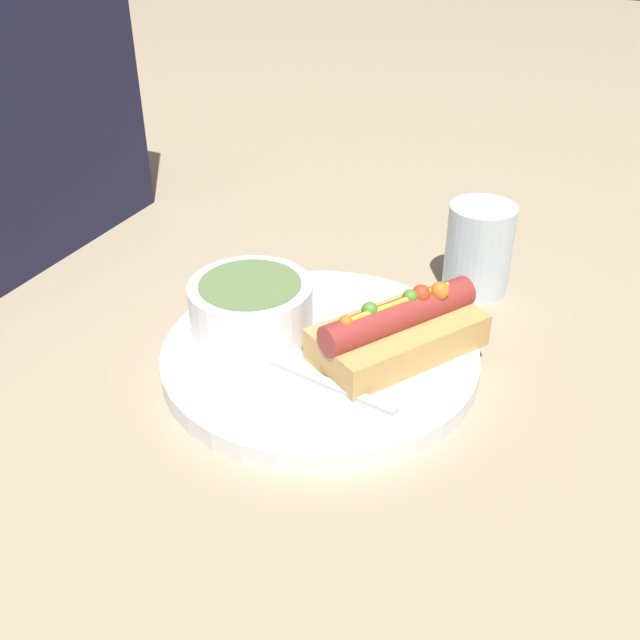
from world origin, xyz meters
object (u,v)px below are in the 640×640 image
Objects in this scene: spoon at (270,357)px; drinking_glass at (479,249)px; hot_dog at (399,330)px; soup_bowl at (253,303)px.

drinking_glass is (0.22, -0.12, 0.02)m from spoon.
drinking_glass is at bearing 23.04° from hot_dog.
hot_dog is at bearing -137.70° from spoon.
spoon is 1.85× the size of drinking_glass.
drinking_glass reaches higher than soup_bowl.
spoon is (-0.06, 0.09, -0.02)m from hot_dog.
soup_bowl is 0.06m from spoon.
hot_dog is 0.17m from drinking_glass.
soup_bowl is 0.65× the size of spoon.
hot_dog reaches higher than soup_bowl.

